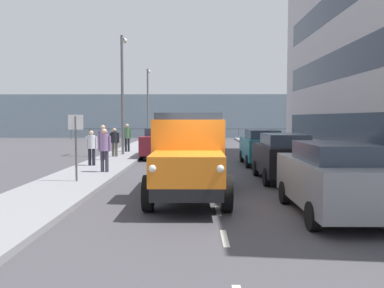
# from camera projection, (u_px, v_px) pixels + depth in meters

# --- Properties ---
(ground_plane) EXTENTS (80.00, 80.00, 0.00)m
(ground_plane) POSITION_uv_depth(u_px,v_px,m) (206.00, 160.00, 22.20)
(ground_plane) COLOR #423F44
(sidewalk_left) EXTENTS (2.50, 43.44, 0.15)m
(sidewalk_left) POSITION_uv_depth(u_px,v_px,m) (294.00, 158.00, 22.14)
(sidewalk_left) COLOR gray
(sidewalk_left) RESTS_ON ground_plane
(sidewalk_right) EXTENTS (2.50, 43.44, 0.15)m
(sidewalk_right) POSITION_uv_depth(u_px,v_px,m) (119.00, 158.00, 22.24)
(sidewalk_right) COLOR gray
(sidewalk_right) RESTS_ON ground_plane
(road_centreline_markings) EXTENTS (0.12, 40.16, 0.01)m
(road_centreline_markings) POSITION_uv_depth(u_px,v_px,m) (206.00, 160.00, 21.73)
(road_centreline_markings) COLOR silver
(road_centreline_markings) RESTS_ON ground_plane
(sea_horizon) EXTENTS (80.00, 0.80, 5.00)m
(sea_horizon) POSITION_uv_depth(u_px,v_px,m) (201.00, 116.00, 46.70)
(sea_horizon) COLOR gray
(sea_horizon) RESTS_ON ground_plane
(seawall_railing) EXTENTS (28.08, 0.08, 1.20)m
(seawall_railing) POSITION_uv_depth(u_px,v_px,m) (201.00, 131.00, 43.21)
(seawall_railing) COLOR #4C5156
(seawall_railing) RESTS_ON ground_plane
(truck_vintage_orange) EXTENTS (2.17, 5.64, 2.43)m
(truck_vintage_orange) POSITION_uv_depth(u_px,v_px,m) (189.00, 158.00, 11.12)
(truck_vintage_orange) COLOR black
(truck_vintage_orange) RESTS_ON ground_plane
(car_grey_kerbside_near) EXTENTS (1.82, 4.22, 1.72)m
(car_grey_kerbside_near) POSITION_uv_depth(u_px,v_px,m) (332.00, 178.00, 9.41)
(car_grey_kerbside_near) COLOR slate
(car_grey_kerbside_near) RESTS_ON ground_plane
(car_black_kerbside_1) EXTENTS (1.80, 3.93, 1.72)m
(car_black_kerbside_1) POSITION_uv_depth(u_px,v_px,m) (283.00, 156.00, 14.71)
(car_black_kerbside_1) COLOR black
(car_black_kerbside_1) RESTS_ON ground_plane
(car_teal_kerbside_2) EXTENTS (1.79, 3.99, 1.72)m
(car_teal_kerbside_2) POSITION_uv_depth(u_px,v_px,m) (261.00, 147.00, 19.62)
(car_teal_kerbside_2) COLOR #1E6670
(car_teal_kerbside_2) RESTS_ON ground_plane
(car_maroon_oppositeside_0) EXTENTS (1.90, 4.64, 1.72)m
(car_maroon_oppositeside_0) POSITION_uv_depth(u_px,v_px,m) (160.00, 142.00, 23.20)
(car_maroon_oppositeside_0) COLOR maroon
(car_maroon_oppositeside_0) RESTS_ON ground_plane
(car_silver_oppositeside_1) EXTENTS (1.96, 4.13, 1.72)m
(car_silver_oppositeside_1) POSITION_uv_depth(u_px,v_px,m) (168.00, 137.00, 30.01)
(car_silver_oppositeside_1) COLOR #B7BABF
(car_silver_oppositeside_1) RESTS_ON ground_plane
(pedestrian_couple_b) EXTENTS (0.53, 0.34, 1.72)m
(pedestrian_couple_b) POSITION_uv_depth(u_px,v_px,m) (104.00, 146.00, 15.98)
(pedestrian_couple_b) COLOR #383342
(pedestrian_couple_b) RESTS_ON sidewalk_right
(pedestrian_near_railing) EXTENTS (0.53, 0.34, 1.57)m
(pedestrian_near_railing) POSITION_uv_depth(u_px,v_px,m) (92.00, 145.00, 18.17)
(pedestrian_near_railing) COLOR black
(pedestrian_near_railing) RESTS_ON sidewalk_right
(pedestrian_by_lamp) EXTENTS (0.53, 0.34, 1.78)m
(pedestrian_by_lamp) POSITION_uv_depth(u_px,v_px,m) (103.00, 139.00, 20.65)
(pedestrian_by_lamp) COLOR #383342
(pedestrian_by_lamp) RESTS_ON sidewalk_right
(pedestrian_strolling) EXTENTS (0.53, 0.34, 1.57)m
(pedestrian_strolling) POSITION_uv_depth(u_px,v_px,m) (115.00, 140.00, 22.43)
(pedestrian_strolling) COLOR #4C473D
(pedestrian_strolling) RESTS_ON sidewalk_right
(pedestrian_with_bag) EXTENTS (0.53, 0.34, 1.76)m
(pedestrian_with_bag) POSITION_uv_depth(u_px,v_px,m) (127.00, 135.00, 25.59)
(pedestrian_with_bag) COLOR black
(pedestrian_with_bag) RESTS_ON sidewalk_right
(lamp_post_promenade) EXTENTS (0.32, 1.14, 6.95)m
(lamp_post_promenade) POSITION_uv_depth(u_px,v_px,m) (123.00, 85.00, 23.74)
(lamp_post_promenade) COLOR #59595B
(lamp_post_promenade) RESTS_ON sidewalk_right
(lamp_post_far) EXTENTS (0.32, 1.14, 6.57)m
(lamp_post_far) POSITION_uv_depth(u_px,v_px,m) (148.00, 98.00, 36.72)
(lamp_post_far) COLOR #59595B
(lamp_post_far) RESTS_ON sidewalk_right
(street_sign) EXTENTS (0.50, 0.07, 2.25)m
(street_sign) POSITION_uv_depth(u_px,v_px,m) (76.00, 136.00, 13.62)
(street_sign) COLOR #4C4C4C
(street_sign) RESTS_ON sidewalk_right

